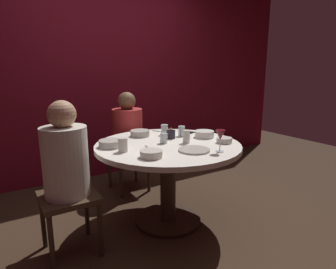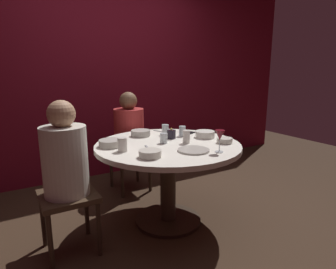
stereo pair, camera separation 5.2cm
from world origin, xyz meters
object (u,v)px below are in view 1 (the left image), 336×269
(seated_diner_back, at_px, (128,130))
(bowl_serving_large, at_px, (204,134))
(cup_near_candle, at_px, (164,138))
(wine_glass, at_px, (220,136))
(bowl_rice_portion, at_px, (224,140))
(cup_center_front, at_px, (186,137))
(candle_holder, at_px, (171,134))
(dining_table, at_px, (168,161))
(cup_by_left_diner, at_px, (123,145))
(bowl_sauce_side, at_px, (151,154))
(cup_far_edge, at_px, (182,131))
(seated_diner_left, at_px, (66,162))
(dinner_plate, at_px, (194,150))
(cup_by_right_diner, at_px, (164,130))
(bowl_small_white, at_px, (140,133))
(cell_phone, at_px, (188,133))
(bowl_salad_center, at_px, (111,143))

(seated_diner_back, height_order, bowl_serving_large, seated_diner_back)
(cup_near_candle, bearing_deg, bowl_serving_large, -1.55)
(wine_glass, relative_size, bowl_rice_portion, 1.30)
(seated_diner_back, bearing_deg, wine_glass, 8.97)
(cup_center_front, bearing_deg, candle_holder, 95.87)
(dining_table, xyz_separation_m, cup_by_left_diner, (-0.43, -0.03, 0.22))
(bowl_sauce_side, distance_m, cup_far_edge, 0.74)
(dining_table, height_order, seated_diner_left, seated_diner_left)
(bowl_rice_portion, height_order, cup_near_candle, cup_near_candle)
(bowl_serving_large, bearing_deg, bowl_rice_portion, -86.28)
(candle_holder, xyz_separation_m, dinner_plate, (-0.07, -0.45, -0.03))
(bowl_serving_large, xyz_separation_m, cup_by_right_diner, (-0.27, 0.29, 0.02))
(dining_table, height_order, cup_center_front, cup_center_front)
(dining_table, height_order, bowl_sauce_side, bowl_sauce_side)
(seated_diner_back, relative_size, cup_near_candle, 12.86)
(dinner_plate, xyz_separation_m, cup_by_right_diner, (0.10, 0.61, 0.04))
(candle_holder, distance_m, bowl_small_white, 0.31)
(dining_table, relative_size, seated_diner_back, 1.12)
(dining_table, bearing_deg, cup_by_right_diner, 63.97)
(cell_phone, bearing_deg, cup_far_edge, 95.83)
(bowl_salad_center, bearing_deg, bowl_serving_large, -8.96)
(candle_holder, height_order, bowl_serving_large, candle_holder)
(bowl_rice_portion, relative_size, cup_by_right_diner, 1.32)
(candle_holder, bearing_deg, cup_by_right_diner, 80.09)
(seated_diner_back, bearing_deg, cell_phone, 32.20)
(cup_by_left_diner, xyz_separation_m, cup_far_edge, (0.70, 0.20, -0.01))
(cell_phone, xyz_separation_m, bowl_salad_center, (-0.85, -0.08, 0.02))
(bowl_serving_large, relative_size, cup_by_left_diner, 1.63)
(cup_by_right_diner, relative_size, cup_center_front, 0.90)
(dinner_plate, bearing_deg, bowl_sauce_side, 175.77)
(wine_glass, relative_size, cup_by_right_diner, 1.71)
(bowl_serving_large, distance_m, bowl_rice_portion, 0.26)
(cup_near_candle, bearing_deg, bowl_small_white, 98.83)
(dinner_plate, bearing_deg, cup_near_candle, 103.00)
(seated_diner_left, bearing_deg, bowl_serving_large, 0.80)
(bowl_serving_large, relative_size, cup_far_edge, 1.83)
(bowl_salad_center, bearing_deg, candle_holder, -1.08)
(dinner_plate, distance_m, cup_far_edge, 0.53)
(cup_far_edge, bearing_deg, bowl_sauce_side, -142.01)
(seated_diner_left, height_order, dinner_plate, seated_diner_left)
(cup_center_front, bearing_deg, seated_diner_back, 98.77)
(bowl_small_white, height_order, cup_center_front, cup_center_front)
(wine_glass, height_order, cup_center_front, wine_glass)
(seated_diner_left, xyz_separation_m, candle_holder, (0.99, 0.15, 0.06))
(dining_table, height_order, wine_glass, wine_glass)
(candle_holder, xyz_separation_m, bowl_rice_portion, (0.31, -0.38, -0.02))
(cell_phone, height_order, bowl_rice_portion, bowl_rice_portion)
(bowl_small_white, height_order, cup_by_right_diner, cup_by_right_diner)
(candle_holder, height_order, bowl_sauce_side, candle_holder)
(candle_holder, xyz_separation_m, cup_far_edge, (0.14, 0.03, 0.01))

